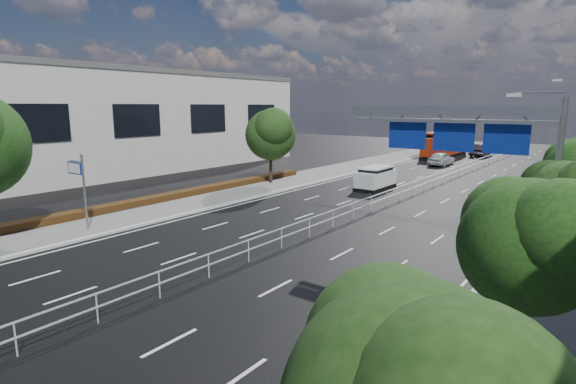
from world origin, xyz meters
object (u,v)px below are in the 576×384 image
Objects in this scene: red_bus at (445,144)px; toilet_sign at (79,178)px; near_car_dark at (481,150)px; silver_minivan at (498,210)px; white_minivan at (376,178)px; parked_car_dark at (497,199)px; near_car_silver at (441,159)px; overhead_gantry at (469,132)px; pedestrian_a at (551,243)px; parked_car_teal at (512,202)px.

toilet_sign is at bearing -95.86° from red_bus.
near_car_dark is 40.00m from silver_minivan.
parked_car_dark is (9.90, -2.22, -0.14)m from white_minivan.
silver_minivan is (10.96, -7.22, 0.16)m from white_minivan.
overhead_gantry is at bearing 113.45° from near_car_silver.
toilet_sign is 53.29m from near_car_dark.
near_car_dark is 45.59m from pedestrian_a.
silver_minivan is at bearing 117.73° from near_car_silver.
near_car_silver is 0.88× the size of parked_car_teal.
red_bus is 2.50× the size of near_car_silver.
parked_car_dark is 3.15× the size of pedestrian_a.
parked_car_dark is at bearing 103.95° from silver_minivan.
overhead_gantry is (17.69, 10.05, 2.66)m from toilet_sign.
parked_car_teal is (11.47, -21.10, -0.06)m from near_car_silver.
white_minivan is at bearing 95.49° from near_car_silver.
white_minivan reaches higher than pedestrian_a.
red_bus reaches higher than pedestrian_a.
pedestrian_a is (13.58, -43.52, 0.17)m from near_car_dark.
near_car_silver is at bearing 80.14° from toilet_sign.
near_car_dark is at bearing 102.68° from overhead_gantry.
near_car_silver is 12.90m from near_car_dark.
parked_car_dark is (13.01, -29.38, -1.01)m from red_bus.
white_minivan is 10.15m from parked_car_dark.
red_bus reaches higher than white_minivan.
pedestrian_a is (21.70, 9.11, -1.94)m from toilet_sign.
silver_minivan is at bearing -83.03° from parked_car_dark.
red_bus is 32.83m from parked_car_teal.
red_bus is 42.91m from pedestrian_a.
parked_car_teal is at bearing 122.05° from near_car_silver.
silver_minivan is at bearing 37.11° from toilet_sign.
parked_car_teal is 3.05× the size of pedestrian_a.
parked_car_dark is (-0.24, 8.95, -4.82)m from overhead_gantry.
near_car_dark is (3.67, 4.24, -0.97)m from red_bus.
overhead_gantry reaches higher than red_bus.
parked_car_dark is (9.34, -33.63, -0.04)m from near_car_dark.
silver_minivan is at bearing -96.07° from pedestrian_a.
pedestrian_a is at bearing -13.26° from overhead_gantry.
overhead_gantry is 6.17m from pedestrian_a.
near_car_dark reaches higher than parked_car_teal.
overhead_gantry reaches higher than silver_minivan.
red_bus is 9.00m from near_car_silver.
near_car_dark is 0.94× the size of silver_minivan.
toilet_sign reaches higher than white_minivan.
near_car_dark is 2.93× the size of pedestrian_a.
near_car_silver is at bearing 87.57° from near_car_dark.
white_minivan is 0.86× the size of near_car_dark.
silver_minivan is 4.70m from parked_car_teal.
overhead_gantry is at bearing -71.54° from red_bus.
toilet_sign is 0.81× the size of silver_minivan.
silver_minivan is 0.99× the size of parked_car_dark.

